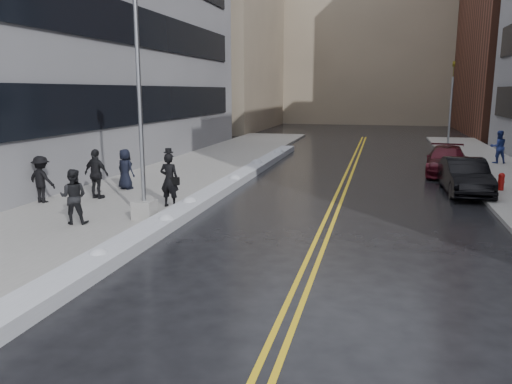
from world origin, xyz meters
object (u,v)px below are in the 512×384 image
Objects in this scene: lamppost at (142,146)px; pedestrian_d at (97,174)px; car_maroon at (447,161)px; pedestrian_fedora at (169,180)px; traffic_signal at (451,103)px; pedestrian_east at (498,147)px; pedestrian_e at (42,179)px; pedestrian_c at (125,169)px; car_black at (465,176)px; pedestrian_b at (73,197)px; fire_hydrant at (501,181)px.

lamppost reaches higher than pedestrian_d.
pedestrian_fedora is at bearing -128.62° from car_maroon.
pedestrian_east is at bearing -69.23° from traffic_signal.
pedestrian_e is at bearing 27.35° from pedestrian_east.
car_maroon is (10.57, 10.75, -0.40)m from pedestrian_fedora.
pedestrian_c is at bearing -82.32° from pedestrian_d.
lamppost is 24.98m from traffic_signal.
lamppost reaches higher than pedestrian_fedora.
pedestrian_east is (13.76, 14.75, -0.04)m from pedestrian_fedora.
pedestrian_c is at bearing 23.79° from pedestrian_east.
pedestrian_c is 0.89× the size of pedestrian_d.
car_maroon is at bearing 89.00° from car_black.
pedestrian_fedora is at bearing -165.56° from pedestrian_e.
car_black is at bearing -148.29° from pedestrian_d.
traffic_signal reaches higher than pedestrian_east.
car_maroon is (12.51, 13.64, -0.30)m from pedestrian_b.
pedestrian_d is (-0.13, -1.98, 0.11)m from pedestrian_c.
fire_hydrant is 0.39× the size of pedestrian_east.
pedestrian_b is (-13.64, -23.09, -2.39)m from traffic_signal.
pedestrian_b is 0.90× the size of pedestrian_d.
fire_hydrant is 4.84m from car_maroon.
pedestrian_b reaches higher than car_black.
car_maroon is (-1.63, 4.55, 0.17)m from fire_hydrant.
car_black is (15.58, 6.24, -0.28)m from pedestrian_e.
pedestrian_east is (2.06, -5.44, -2.32)m from traffic_signal.
car_black is (10.80, 7.54, -1.79)m from lamppost.
car_maroon is (13.71, 8.16, -0.28)m from pedestrian_c.
pedestrian_fedora reaches higher than car_black.
pedestrian_d is at bearing -160.14° from fire_hydrant.
pedestrian_c is at bearing -110.79° from pedestrian_e.
fire_hydrant is 18.35m from pedestrian_e.
lamppost reaches higher than pedestrian_c.
fire_hydrant is at bearing -148.57° from pedestrian_d.
car_black is 5.02m from car_maroon.
pedestrian_c is 15.96m from car_maroon.
traffic_signal is at bearing 61.79° from lamppost.
pedestrian_e is at bearing 79.16° from pedestrian_c.
pedestrian_e is (-1.74, -3.09, 0.02)m from pedestrian_c.
traffic_signal is at bearing 89.06° from car_maroon.
pedestrian_e is (-17.08, -6.70, 0.47)m from fire_hydrant.
pedestrian_c is 20.83m from pedestrian_east.
car_black is (12.64, 8.62, -0.27)m from pedestrian_b.
lamppost is 3.99× the size of pedestrian_d.
traffic_signal is 3.54× the size of pedestrian_c.
pedestrian_fedora is 4.07m from pedestrian_c.
car_maroon is at bearing -148.30° from pedestrian_b.
car_maroon is at bearing -135.40° from pedestrian_e.
pedestrian_c is (-1.20, 5.48, -0.02)m from pedestrian_b.
pedestrian_east is at bearing -128.73° from pedestrian_d.
pedestrian_d is 0.43× the size of car_black.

